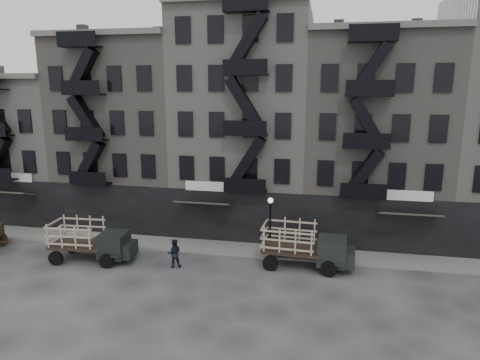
# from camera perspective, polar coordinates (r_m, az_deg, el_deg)

# --- Properties ---
(ground) EXTENTS (140.00, 140.00, 0.00)m
(ground) POSITION_cam_1_polar(r_m,az_deg,el_deg) (27.83, -3.01, -12.00)
(ground) COLOR #38383A
(ground) RESTS_ON ground
(sidewalk) EXTENTS (55.00, 2.50, 0.15)m
(sidewalk) POSITION_cam_1_polar(r_m,az_deg,el_deg) (31.15, -1.31, -9.05)
(sidewalk) COLOR slate
(sidewalk) RESTS_ON ground
(building_west) EXTENTS (10.00, 11.35, 13.20)m
(building_west) POSITION_cam_1_polar(r_m,az_deg,el_deg) (43.58, -26.15, 4.01)
(building_west) COLOR gray
(building_west) RESTS_ON ground
(building_midwest) EXTENTS (10.00, 11.35, 16.20)m
(building_midwest) POSITION_cam_1_polar(r_m,az_deg,el_deg) (38.20, -14.25, 6.14)
(building_midwest) COLOR slate
(building_midwest) RESTS_ON ground
(building_center) EXTENTS (10.00, 11.35, 18.20)m
(building_center) POSITION_cam_1_polar(r_m,az_deg,el_deg) (35.02, 0.77, 7.60)
(building_center) COLOR gray
(building_center) RESTS_ON ground
(building_mideast) EXTENTS (10.00, 11.35, 16.20)m
(building_mideast) POSITION_cam_1_polar(r_m,az_deg,el_deg) (34.77, 17.27, 5.34)
(building_mideast) COLOR slate
(building_mideast) RESTS_ON ground
(lamp_post) EXTENTS (0.36, 0.36, 4.28)m
(lamp_post) POSITION_cam_1_polar(r_m,az_deg,el_deg) (28.69, 4.05, -5.28)
(lamp_post) COLOR black
(lamp_post) RESTS_ON ground
(stake_truck_west) EXTENTS (5.70, 2.62, 2.80)m
(stake_truck_west) POSITION_cam_1_polar(r_m,az_deg,el_deg) (30.43, -19.35, -7.28)
(stake_truck_west) COLOR black
(stake_truck_west) RESTS_ON ground
(stake_truck_east) EXTENTS (5.94, 2.71, 2.92)m
(stake_truck_east) POSITION_cam_1_polar(r_m,az_deg,el_deg) (28.03, 8.66, -8.26)
(stake_truck_east) COLOR black
(stake_truck_east) RESTS_ON ground
(pedestrian_mid) EXTENTS (1.08, 0.94, 1.89)m
(pedestrian_mid) POSITION_cam_1_polar(r_m,az_deg,el_deg) (28.30, -8.76, -9.62)
(pedestrian_mid) COLOR black
(pedestrian_mid) RESTS_ON ground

